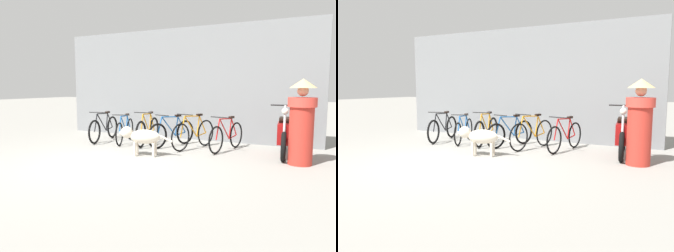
# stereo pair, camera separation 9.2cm
# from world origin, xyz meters

# --- Properties ---
(ground_plane) EXTENTS (60.00, 60.00, 0.00)m
(ground_plane) POSITION_xyz_m (0.00, 0.00, 0.00)
(ground_plane) COLOR gray
(shop_wall_back) EXTENTS (7.74, 0.20, 3.15)m
(shop_wall_back) POSITION_xyz_m (0.00, 3.62, 1.58)
(shop_wall_back) COLOR slate
(shop_wall_back) RESTS_ON ground
(bicycle_0) EXTENTS (0.50, 1.71, 0.83)m
(bicycle_0) POSITION_xyz_m (-1.69, 2.21, 0.34)
(bicycle_0) COLOR black
(bicycle_0) RESTS_ON ground
(bicycle_1) EXTENTS (0.63, 1.60, 0.79)m
(bicycle_1) POSITION_xyz_m (-1.00, 2.24, 0.33)
(bicycle_1) COLOR black
(bicycle_1) RESTS_ON ground
(bicycle_2) EXTENTS (0.46, 1.63, 0.87)m
(bicycle_2) POSITION_xyz_m (-0.29, 2.26, 0.36)
(bicycle_2) COLOR black
(bicycle_2) RESTS_ON ground
(bicycle_3) EXTENTS (0.62, 1.54, 0.82)m
(bicycle_3) POSITION_xyz_m (0.39, 2.28, 0.34)
(bicycle_3) COLOR black
(bicycle_3) RESTS_ON ground
(bicycle_4) EXTENTS (0.54, 1.64, 0.87)m
(bicycle_4) POSITION_xyz_m (0.99, 2.28, 0.36)
(bicycle_4) COLOR black
(bicycle_4) RESTS_ON ground
(bicycle_5) EXTENTS (0.47, 1.61, 0.83)m
(bicycle_5) POSITION_xyz_m (1.79, 2.38, 0.35)
(bicycle_5) COLOR black
(bicycle_5) RESTS_ON ground
(motorcycle) EXTENTS (0.58, 1.93, 1.14)m
(motorcycle) POSITION_xyz_m (3.07, 2.43, 0.46)
(motorcycle) COLOR black
(motorcycle) RESTS_ON ground
(stray_dog) EXTENTS (1.17, 0.52, 0.64)m
(stray_dog) POSITION_xyz_m (0.29, 0.97, 0.43)
(stray_dog) COLOR beige
(stray_dog) RESTS_ON ground
(person_in_robes) EXTENTS (0.58, 0.58, 1.66)m
(person_in_robes) POSITION_xyz_m (3.47, 1.68, 0.86)
(person_in_robes) COLOR #B72D23
(person_in_robes) RESTS_ON ground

